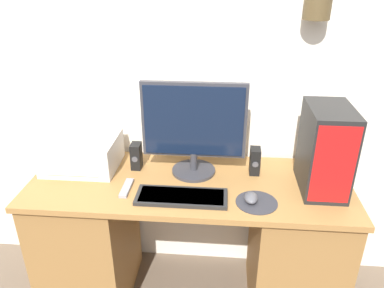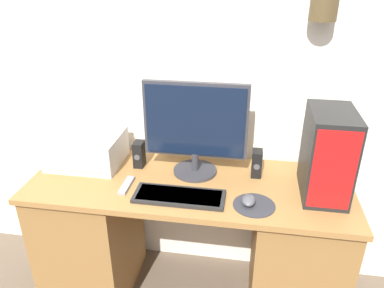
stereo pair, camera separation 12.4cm
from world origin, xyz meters
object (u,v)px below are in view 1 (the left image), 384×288
(speaker_left, at_px, (136,156))
(speaker_right, at_px, (255,161))
(mouse, at_px, (251,198))
(remote_control, at_px, (127,188))
(monitor, at_px, (194,126))
(keyboard, at_px, (182,197))
(printer, at_px, (82,153))
(computer_tower, at_px, (325,150))

(speaker_left, bearing_deg, speaker_right, -0.19)
(mouse, xyz_separation_m, speaker_left, (-0.60, 0.28, 0.05))
(remote_control, bearing_deg, speaker_left, 88.90)
(monitor, bearing_deg, speaker_left, 176.95)
(monitor, relative_size, speaker_right, 3.71)
(keyboard, xyz_separation_m, speaker_left, (-0.28, 0.28, 0.06))
(speaker_right, bearing_deg, monitor, -177.40)
(printer, bearing_deg, computer_tower, -4.94)
(keyboard, height_order, speaker_right, speaker_right)
(remote_control, bearing_deg, monitor, 32.76)
(monitor, height_order, printer, monitor)
(speaker_left, bearing_deg, remote_control, -91.10)
(monitor, bearing_deg, keyboard, -98.03)
(keyboard, xyz_separation_m, remote_control, (-0.28, 0.06, -0.00))
(speaker_right, bearing_deg, mouse, -96.63)
(monitor, height_order, remote_control, monitor)
(keyboard, relative_size, computer_tower, 1.03)
(mouse, xyz_separation_m, computer_tower, (0.35, 0.16, 0.19))
(keyboard, distance_m, mouse, 0.33)
(monitor, distance_m, speaker_left, 0.37)
(printer, relative_size, speaker_left, 2.69)
(printer, bearing_deg, speaker_left, 2.20)
(speaker_right, bearing_deg, computer_tower, -20.37)
(computer_tower, relative_size, speaker_left, 2.93)
(computer_tower, relative_size, printer, 1.09)
(keyboard, bearing_deg, speaker_right, 37.40)
(monitor, distance_m, printer, 0.64)
(speaker_left, bearing_deg, mouse, -24.58)
(keyboard, relative_size, speaker_right, 3.03)
(keyboard, bearing_deg, mouse, 0.09)
(keyboard, height_order, printer, printer)
(keyboard, height_order, mouse, mouse)
(printer, xyz_separation_m, speaker_right, (0.93, 0.01, -0.01))
(mouse, distance_m, printer, 0.94)
(computer_tower, relative_size, remote_control, 2.63)
(keyboard, relative_size, printer, 1.13)
(computer_tower, bearing_deg, keyboard, -166.88)
(speaker_right, relative_size, remote_control, 0.90)
(printer, height_order, remote_control, printer)
(mouse, distance_m, computer_tower, 0.42)
(printer, height_order, speaker_left, printer)
(speaker_right, height_order, remote_control, speaker_right)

